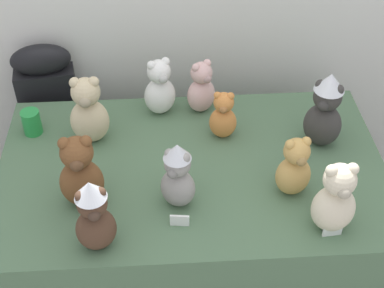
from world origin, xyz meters
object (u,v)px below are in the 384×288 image
Objects in this scene: teddy_bear_chestnut at (80,173)px; teddy_bear_ash at (178,176)px; teddy_bear_sand at (89,112)px; teddy_bear_snow at (160,88)px; instrument_case at (54,124)px; teddy_bear_cream at (335,200)px; teddy_bear_cocoa at (94,216)px; teddy_bear_blush at (201,88)px; teddy_bear_honey at (294,168)px; teddy_bear_ginger at (223,116)px; teddy_bear_charcoal at (325,111)px; display_table at (192,224)px; party_cup_green at (32,122)px.

teddy_bear_chestnut is 1.09× the size of teddy_bear_ash.
teddy_bear_sand is 1.08× the size of teddy_bear_ash.
teddy_bear_ash is 0.57m from teddy_bear_snow.
instrument_case is 3.21× the size of teddy_bear_ash.
teddy_bear_cocoa is (-0.83, -0.03, 0.01)m from teddy_bear_cream.
instrument_case is 2.96× the size of teddy_bear_chestnut.
teddy_bear_cocoa is at bearing -150.56° from teddy_bear_blush.
teddy_bear_ash is at bearing 161.10° from teddy_bear_cream.
teddy_bear_honey is at bearing -44.19° from instrument_case.
teddy_bear_blush is 0.83× the size of teddy_bear_cocoa.
teddy_bear_ash is (0.35, -0.03, -0.01)m from teddy_bear_chestnut.
teddy_bear_ginger is (0.56, 0.35, -0.04)m from teddy_bear_chestnut.
teddy_bear_cream reaches higher than instrument_case.
teddy_bear_snow is (-0.67, 0.26, -0.04)m from teddy_bear_charcoal.
party_cup_green is (-0.67, 0.26, 0.41)m from display_table.
teddy_bear_chestnut is 0.91m from teddy_bear_cream.
teddy_bear_blush is (0.13, 0.57, -0.02)m from teddy_bear_ash.
teddy_bear_honey reaches higher than teddy_bear_ginger.
party_cup_green is (-0.74, -0.11, -0.06)m from teddy_bear_blush.
instrument_case is 0.46m from party_cup_green.
teddy_bear_ginger is 0.32m from teddy_bear_snow.
display_table is at bearing 145.20° from teddy_bear_honey.
teddy_bear_honey is at bearing -91.09° from teddy_bear_charcoal.
instrument_case is 3.08× the size of teddy_bear_cream.
display_table is 14.29× the size of party_cup_green.
teddy_bear_sand is 1.02× the size of teddy_bear_cocoa.
display_table is 1.68× the size of instrument_case.
teddy_bear_chestnut is 1.00× the size of teddy_bear_sand.
teddy_bear_snow reaches higher than instrument_case.
teddy_bear_sand reaches higher than display_table.
teddy_bear_charcoal is at bearing 46.56° from teddy_bear_honey.
teddy_bear_cocoa is (-0.42, -0.76, 0.03)m from teddy_bear_blush.
display_table is 5.16× the size of teddy_bear_cream.
teddy_bear_snow reaches higher than teddy_bear_honey.
teddy_bear_chestnut reaches higher than party_cup_green.
display_table is 0.54m from teddy_bear_ash.
teddy_bear_cream is at bearing -9.56° from teddy_bear_cocoa.
instrument_case is 1.11m from teddy_bear_cocoa.
teddy_bear_snow is (-0.26, 0.19, 0.02)m from teddy_bear_ginger.
teddy_bear_cocoa reaches higher than teddy_bear_blush.
teddy_bear_ginger is at bearing -2.02° from teddy_bear_sand.
teddy_bear_ash is at bearing 20.88° from teddy_bear_cocoa.
teddy_bear_cream is at bearing -92.28° from teddy_bear_blush.
teddy_bear_cocoa is (-0.90, -0.50, -0.02)m from teddy_bear_charcoal.
teddy_bear_ash is (0.35, -0.40, -0.00)m from teddy_bear_sand.
teddy_bear_ginger is at bearing 112.17° from teddy_bear_honey.
teddy_bear_honey is at bearing -23.85° from display_table.
teddy_bear_chestnut is 0.51m from party_cup_green.
party_cup_green is at bearing 169.59° from teddy_bear_snow.
teddy_bear_snow is (0.30, 0.18, -0.02)m from teddy_bear_sand.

